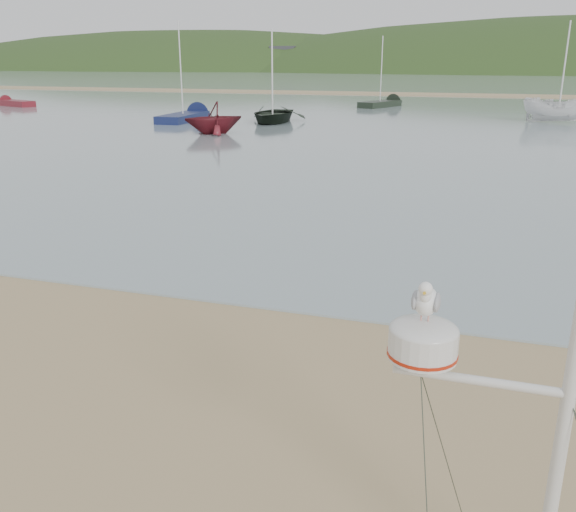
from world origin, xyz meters
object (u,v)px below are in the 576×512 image
(boat_white, at_px, (562,87))
(boat_dark, at_px, (272,82))
(boat_red, at_px, (213,103))
(sailboat_dark_mid, at_px, (389,103))
(dinghy_red_far, at_px, (9,103))
(sailboat_blue_near, at_px, (194,115))

(boat_white, bearing_deg, boat_dark, 115.32)
(boat_red, bearing_deg, sailboat_dark_mid, 120.42)
(boat_dark, bearing_deg, dinghy_red_far, 162.38)
(boat_dark, xyz_separation_m, boat_white, (17.89, 5.54, -0.32))
(dinghy_red_far, bearing_deg, sailboat_blue_near, -16.44)
(boat_red, relative_size, sailboat_dark_mid, 0.51)
(dinghy_red_far, bearing_deg, boat_dark, -14.63)
(sailboat_blue_near, distance_m, dinghy_red_far, 22.31)
(sailboat_blue_near, xyz_separation_m, dinghy_red_far, (-21.40, 6.31, -0.01))
(boat_red, relative_size, sailboat_blue_near, 0.47)
(boat_red, xyz_separation_m, sailboat_blue_near, (-5.05, 7.80, -1.41))
(boat_red, height_order, sailboat_blue_near, sailboat_blue_near)
(boat_white, xyz_separation_m, sailboat_dark_mid, (-12.85, 11.69, -1.99))
(boat_dark, bearing_deg, sailboat_dark_mid, 70.71)
(dinghy_red_far, bearing_deg, boat_red, -28.08)
(sailboat_dark_mid, relative_size, dinghy_red_far, 1.19)
(sailboat_dark_mid, xyz_separation_m, dinghy_red_far, (-32.57, -10.04, -0.01))
(boat_dark, height_order, sailboat_blue_near, sailboat_blue_near)
(boat_red, distance_m, sailboat_dark_mid, 24.96)
(boat_red, xyz_separation_m, boat_white, (18.97, 12.46, 0.58))
(sailboat_blue_near, relative_size, dinghy_red_far, 1.29)
(boat_red, bearing_deg, boat_dark, 125.77)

